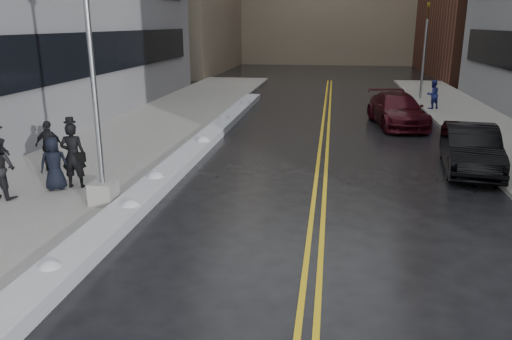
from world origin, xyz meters
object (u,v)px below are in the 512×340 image
at_px(pedestrian_c, 54,164).
at_px(pedestrian_d, 49,146).
at_px(car_black, 471,149).
at_px(car_maroon, 397,110).
at_px(pedestrian_east, 433,95).
at_px(pedestrian_fedora, 73,155).
at_px(lamppost, 97,117).
at_px(fire_hydrant, 493,140).
at_px(pedestrian_b, 1,168).
at_px(traffic_signal, 425,47).

relative_size(pedestrian_c, pedestrian_d, 0.94).
distance_m(car_black, car_maroon, 7.90).
height_order(pedestrian_east, car_maroon, pedestrian_east).
height_order(pedestrian_fedora, car_maroon, pedestrian_fedora).
height_order(lamppost, fire_hydrant, lamppost).
xyz_separation_m(pedestrian_b, pedestrian_east, (14.74, 17.75, -0.06)).
bearing_deg(fire_hydrant, pedestrian_east, 93.15).
xyz_separation_m(lamppost, pedestrian_east, (11.76, 17.75, -1.57)).
bearing_deg(car_black, lamppost, -146.88).
height_order(traffic_signal, car_maroon, traffic_signal).
bearing_deg(lamppost, fire_hydrant, 33.04).
bearing_deg(pedestrian_d, traffic_signal, -126.93).
relative_size(pedestrian_c, car_maroon, 0.29).
xyz_separation_m(pedestrian_d, car_black, (13.92, 2.59, -0.21)).
xyz_separation_m(traffic_signal, pedestrian_east, (-0.04, -4.25, -2.44)).
bearing_deg(pedestrian_c, pedestrian_b, 10.94).
xyz_separation_m(traffic_signal, pedestrian_fedora, (-13.25, -20.79, -2.27)).
relative_size(pedestrian_fedora, pedestrian_d, 1.17).
bearing_deg(car_maroon, pedestrian_b, -141.07).
xyz_separation_m(lamppost, car_black, (10.80, 5.33, -1.75)).
relative_size(traffic_signal, car_maroon, 1.11).
bearing_deg(lamppost, pedestrian_east, 56.47).
bearing_deg(traffic_signal, car_maroon, -105.85).
relative_size(traffic_signal, pedestrian_c, 3.78).
distance_m(fire_hydrant, pedestrian_b, 17.25).
bearing_deg(pedestrian_c, car_black, 169.79).
height_order(pedestrian_fedora, pedestrian_c, pedestrian_fedora).
xyz_separation_m(fire_hydrant, pedestrian_fedora, (-13.75, -6.79, 0.58)).
relative_size(lamppost, pedestrian_fedora, 3.88).
height_order(traffic_signal, pedestrian_east, traffic_signal).
bearing_deg(pedestrian_c, pedestrian_d, -85.93).
xyz_separation_m(traffic_signal, car_black, (-1.00, -16.67, -2.62)).
xyz_separation_m(traffic_signal, pedestrian_d, (-14.92, -19.26, -2.41)).
bearing_deg(pedestrian_fedora, pedestrian_east, -138.78).
relative_size(pedestrian_d, pedestrian_east, 1.03).
distance_m(lamppost, pedestrian_east, 21.35).
height_order(lamppost, pedestrian_fedora, lamppost).
xyz_separation_m(fire_hydrant, pedestrian_b, (-15.28, -8.00, 0.48)).
relative_size(fire_hydrant, pedestrian_east, 0.45).
bearing_deg(pedestrian_east, car_maroon, 30.81).
bearing_deg(fire_hydrant, lamppost, -146.96).
relative_size(lamppost, pedestrian_b, 4.35).
height_order(fire_hydrant, pedestrian_b, pedestrian_b).
bearing_deg(fire_hydrant, pedestrian_fedora, -153.73).
bearing_deg(pedestrian_d, car_black, -168.61).
relative_size(lamppost, pedestrian_east, 4.68).
distance_m(pedestrian_b, car_maroon, 17.92).
distance_m(pedestrian_d, car_maroon, 16.14).
bearing_deg(pedestrian_fedora, traffic_signal, -132.67).
distance_m(pedestrian_b, pedestrian_east, 23.07).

